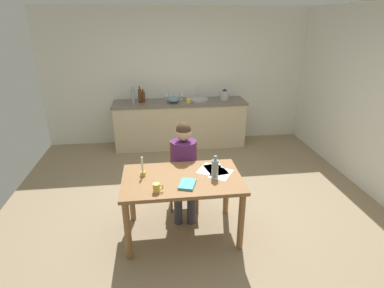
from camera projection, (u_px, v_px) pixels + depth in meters
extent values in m
cube|color=#937F60|center=(195.00, 208.00, 4.15)|extent=(5.20, 5.20, 0.04)
cube|color=silver|center=(178.00, 77.00, 6.03)|extent=(5.20, 0.12, 2.60)
cube|color=beige|center=(180.00, 125.00, 6.03)|extent=(2.50, 0.60, 0.86)
cube|color=#72665B|center=(180.00, 102.00, 5.86)|extent=(2.54, 0.64, 0.04)
cube|color=olive|center=(182.00, 179.00, 3.38)|extent=(1.32, 0.81, 0.04)
cylinder|color=olive|center=(128.00, 231.00, 3.13)|extent=(0.07, 0.07, 0.70)
cylinder|color=olive|center=(241.00, 222.00, 3.27)|extent=(0.07, 0.07, 0.70)
cylinder|color=olive|center=(131.00, 195.00, 3.77)|extent=(0.07, 0.07, 0.70)
cylinder|color=olive|center=(226.00, 189.00, 3.90)|extent=(0.07, 0.07, 0.70)
cube|color=olive|center=(184.00, 175.00, 4.02)|extent=(0.43, 0.43, 0.04)
cube|color=olive|center=(183.00, 155.00, 4.11)|extent=(0.36, 0.06, 0.40)
cylinder|color=olive|center=(171.00, 198.00, 3.95)|extent=(0.04, 0.04, 0.45)
cylinder|color=olive|center=(197.00, 197.00, 3.96)|extent=(0.04, 0.04, 0.45)
cylinder|color=olive|center=(172.00, 184.00, 4.26)|extent=(0.04, 0.04, 0.45)
cylinder|color=olive|center=(196.00, 184.00, 4.28)|extent=(0.04, 0.04, 0.45)
cylinder|color=#592666|center=(184.00, 159.00, 3.91)|extent=(0.35, 0.35, 0.50)
sphere|color=#D8AD8C|center=(184.00, 133.00, 3.78)|extent=(0.20, 0.20, 0.20)
sphere|color=#473323|center=(183.00, 130.00, 3.76)|extent=(0.19, 0.19, 0.19)
cylinder|color=#383847|center=(178.00, 184.00, 3.83)|extent=(0.16, 0.39, 0.13)
cylinder|color=#383847|center=(178.00, 208.00, 3.74)|extent=(0.10, 0.10, 0.45)
cylinder|color=#383847|center=(191.00, 183.00, 3.84)|extent=(0.16, 0.39, 0.13)
cylinder|color=#383847|center=(191.00, 207.00, 3.75)|extent=(0.10, 0.10, 0.45)
cylinder|color=#F2CC4C|center=(156.00, 188.00, 3.08)|extent=(0.07, 0.07, 0.09)
torus|color=#F2CC4C|center=(160.00, 187.00, 3.08)|extent=(0.06, 0.01, 0.06)
cylinder|color=gold|center=(143.00, 174.00, 3.40)|extent=(0.06, 0.06, 0.05)
cylinder|color=white|center=(142.00, 164.00, 3.36)|extent=(0.02, 0.02, 0.18)
cube|color=#51B3B4|center=(187.00, 184.00, 3.21)|extent=(0.22, 0.27, 0.02)
cube|color=white|center=(221.00, 174.00, 3.45)|extent=(0.34, 0.36, 0.00)
cube|color=white|center=(216.00, 169.00, 3.55)|extent=(0.27, 0.33, 0.00)
cube|color=white|center=(209.00, 169.00, 3.56)|extent=(0.34, 0.36, 0.00)
cylinder|color=#8C999E|center=(215.00, 169.00, 3.35)|extent=(0.08, 0.08, 0.20)
cylinder|color=#8C999E|center=(215.00, 158.00, 3.30)|extent=(0.03, 0.03, 0.05)
cylinder|color=#B2B7BC|center=(199.00, 100.00, 5.89)|extent=(0.36, 0.36, 0.04)
cylinder|color=silver|center=(198.00, 93.00, 6.00)|extent=(0.02, 0.02, 0.24)
cylinder|color=#8C999E|center=(133.00, 97.00, 5.62)|extent=(0.07, 0.07, 0.26)
cylinder|color=#8C999E|center=(132.00, 89.00, 5.56)|extent=(0.03, 0.03, 0.06)
cylinder|color=#593319|center=(140.00, 96.00, 5.72)|extent=(0.07, 0.07, 0.25)
cylinder|color=#593319|center=(139.00, 88.00, 5.66)|extent=(0.03, 0.03, 0.06)
cylinder|color=#593319|center=(143.00, 97.00, 5.76)|extent=(0.08, 0.08, 0.20)
cylinder|color=#593319|center=(143.00, 90.00, 5.71)|extent=(0.03, 0.03, 0.05)
ellipsoid|color=#668C99|center=(173.00, 100.00, 5.76)|extent=(0.24, 0.24, 0.11)
cylinder|color=#B7BABF|center=(224.00, 95.00, 5.92)|extent=(0.18, 0.18, 0.18)
cone|color=#262628|center=(225.00, 90.00, 5.88)|extent=(0.11, 0.11, 0.04)
cylinder|color=silver|center=(182.00, 99.00, 5.99)|extent=(0.06, 0.06, 0.00)
cylinder|color=silver|center=(182.00, 97.00, 5.98)|extent=(0.01, 0.01, 0.07)
cone|color=silver|center=(182.00, 94.00, 5.95)|extent=(0.07, 0.07, 0.08)
cylinder|color=silver|center=(176.00, 99.00, 5.98)|extent=(0.06, 0.06, 0.00)
cylinder|color=silver|center=(176.00, 98.00, 5.97)|extent=(0.01, 0.01, 0.07)
cone|color=silver|center=(176.00, 94.00, 5.94)|extent=(0.07, 0.07, 0.08)
cylinder|color=silver|center=(171.00, 100.00, 5.97)|extent=(0.06, 0.06, 0.00)
cylinder|color=silver|center=(171.00, 98.00, 5.96)|extent=(0.01, 0.01, 0.07)
cone|color=silver|center=(171.00, 94.00, 5.93)|extent=(0.07, 0.07, 0.08)
cylinder|color=silver|center=(167.00, 100.00, 5.96)|extent=(0.06, 0.06, 0.00)
cylinder|color=silver|center=(167.00, 98.00, 5.95)|extent=(0.01, 0.01, 0.07)
cone|color=silver|center=(166.00, 94.00, 5.92)|extent=(0.07, 0.07, 0.08)
cylinder|color=#F2CC4C|center=(188.00, 101.00, 5.72)|extent=(0.08, 0.08, 0.09)
torus|color=#F2CC4C|center=(191.00, 100.00, 5.72)|extent=(0.06, 0.01, 0.06)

